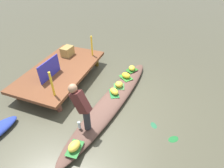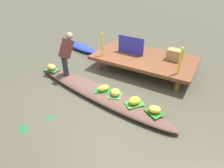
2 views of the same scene
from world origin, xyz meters
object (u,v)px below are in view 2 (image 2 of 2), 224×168
(banana_bunch_0, at_px, (52,67))
(market_banner, at_px, (131,45))
(banana_bunch_1, at_px, (104,88))
(produce_crate, at_px, (175,55))
(banana_bunch_2, at_px, (155,109))
(water_bottle, at_px, (68,68))
(vendor_boat, at_px, (96,92))
(vendor_person, at_px, (66,52))
(banana_bunch_4, at_px, (115,92))
(banana_bunch_3, at_px, (135,101))
(moored_boat, at_px, (79,46))

(banana_bunch_0, xyz_separation_m, market_banner, (1.81, 1.81, 0.45))
(banana_bunch_1, relative_size, produce_crate, 0.69)
(banana_bunch_2, height_order, water_bottle, water_bottle)
(banana_bunch_0, distance_m, market_banner, 2.60)
(produce_crate, bearing_deg, market_banner, -169.81)
(vendor_boat, relative_size, vendor_person, 3.86)
(vendor_person, bearing_deg, produce_crate, 37.45)
(vendor_boat, height_order, market_banner, market_banner)
(banana_bunch_4, height_order, market_banner, market_banner)
(banana_bunch_0, bearing_deg, market_banner, 45.02)
(banana_bunch_1, height_order, banana_bunch_2, banana_bunch_1)
(banana_bunch_3, distance_m, water_bottle, 2.43)
(banana_bunch_1, distance_m, water_bottle, 1.52)
(banana_bunch_0, bearing_deg, banana_bunch_4, -5.01)
(moored_boat, xyz_separation_m, banana_bunch_1, (2.76, -2.41, 0.18))
(vendor_person, bearing_deg, banana_bunch_1, -11.07)
(banana_bunch_1, bearing_deg, market_banner, 95.88)
(vendor_person, distance_m, water_bottle, 0.59)
(banana_bunch_2, relative_size, water_bottle, 1.27)
(banana_bunch_1, height_order, banana_bunch_4, banana_bunch_4)
(banana_bunch_2, xyz_separation_m, water_bottle, (-2.90, 0.50, 0.02))
(vendor_boat, distance_m, banana_bunch_4, 0.63)
(banana_bunch_2, height_order, banana_bunch_4, banana_bunch_4)
(vendor_person, relative_size, market_banner, 1.33)
(moored_boat, distance_m, produce_crate, 3.98)
(banana_bunch_3, height_order, market_banner, market_banner)
(banana_bunch_2, bearing_deg, moored_boat, 148.44)
(banana_bunch_0, distance_m, banana_bunch_2, 3.45)
(vendor_person, bearing_deg, market_banner, 55.39)
(banana_bunch_3, xyz_separation_m, vendor_person, (-2.30, 0.36, 0.60))
(vendor_person, bearing_deg, moored_boat, 122.64)
(vendor_person, xyz_separation_m, market_banner, (1.18, 1.72, -0.14))
(banana_bunch_4, distance_m, market_banner, 2.15)
(vendor_boat, bearing_deg, produce_crate, 66.60)
(banana_bunch_3, height_order, vendor_person, vendor_person)
(moored_boat, height_order, banana_bunch_3, banana_bunch_3)
(moored_boat, bearing_deg, market_banner, 4.49)
(banana_bunch_0, xyz_separation_m, water_bottle, (0.53, 0.16, 0.01))
(vendor_person, xyz_separation_m, water_bottle, (-0.09, 0.07, -0.58))
(banana_bunch_0, distance_m, water_bottle, 0.55)
(banana_bunch_1, height_order, banana_bunch_3, banana_bunch_3)
(produce_crate, bearing_deg, banana_bunch_3, -96.51)
(banana_bunch_1, bearing_deg, moored_boat, 138.85)
(moored_boat, distance_m, vendor_person, 2.66)
(banana_bunch_2, bearing_deg, vendor_person, 171.39)
(water_bottle, bearing_deg, banana_bunch_1, -13.02)
(water_bottle, bearing_deg, vendor_boat, -15.99)
(banana_bunch_0, height_order, banana_bunch_1, banana_bunch_0)
(banana_bunch_4, relative_size, market_banner, 0.27)
(vendor_boat, height_order, moored_boat, moored_boat)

